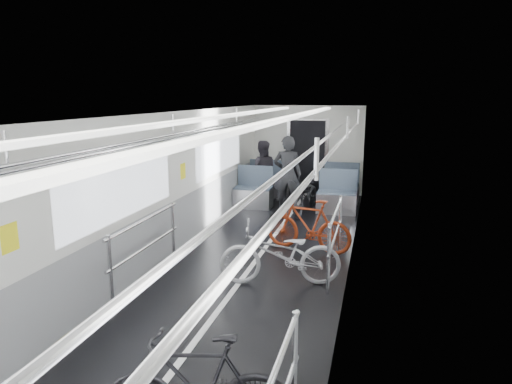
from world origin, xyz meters
TOP-DOWN VIEW (x-y plane):
  - car_shell at (0.00, 1.78)m, footprint 3.02×14.01m
  - bike_right_mid at (0.59, 0.66)m, footprint 1.82×1.00m
  - bike_right_far at (0.75, 2.19)m, footprint 1.61×0.75m
  - bike_aisle at (0.33, 4.80)m, footprint 0.79×1.66m
  - person_standing at (-0.13, 4.80)m, footprint 0.68×0.48m
  - person_seated at (-0.95, 5.67)m, footprint 0.87×0.74m

SIDE VIEW (x-z plane):
  - bike_aisle at x=0.33m, z-range 0.00..0.84m
  - bike_right_mid at x=0.59m, z-range 0.00..0.91m
  - bike_right_far at x=0.75m, z-range 0.00..0.93m
  - person_seated at x=-0.95m, z-range 0.00..1.56m
  - person_standing at x=-0.13m, z-range 0.00..1.78m
  - car_shell at x=0.00m, z-range -0.08..2.33m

